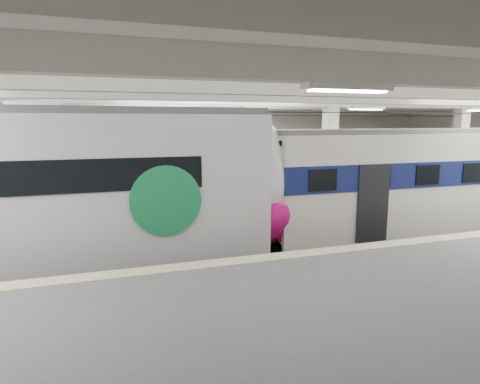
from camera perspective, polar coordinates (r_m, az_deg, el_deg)
name	(u,v)px	position (r m, az deg, el deg)	size (l,w,h in m)	color
station_hall	(258,164)	(10.99, 2.56, 3.97)	(36.00, 24.00, 5.75)	black
modern_emu	(70,196)	(12.19, -23.05, -0.47)	(15.02, 3.10, 4.79)	silver
older_rer	(420,182)	(16.36, 24.18, 1.27)	(12.41, 2.74, 4.14)	silver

